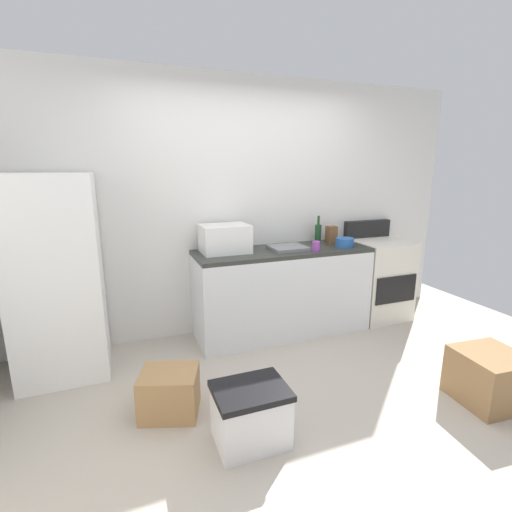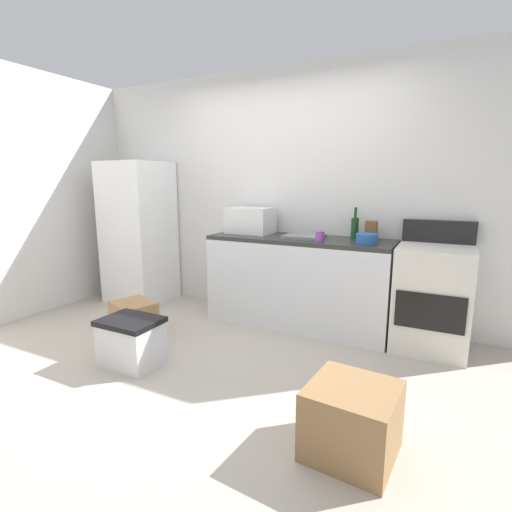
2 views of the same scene
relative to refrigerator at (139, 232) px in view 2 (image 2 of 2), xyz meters
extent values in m
plane|color=#B2A899|center=(1.75, -1.15, -0.83)|extent=(6.00, 6.00, 0.00)
cube|color=silver|center=(1.75, 0.40, 0.47)|extent=(5.00, 0.10, 2.60)
cube|color=silver|center=(-0.70, -1.15, 0.47)|extent=(0.10, 3.20, 2.60)
cube|color=silver|center=(2.05, 0.05, -0.40)|extent=(1.80, 0.60, 0.86)
cube|color=#2D302B|center=(2.05, 0.05, 0.05)|extent=(1.80, 0.60, 0.04)
cube|color=white|center=(0.00, 0.00, 0.00)|extent=(0.68, 0.66, 1.67)
cube|color=silver|center=(3.27, 0.05, -0.38)|extent=(0.60, 0.60, 0.90)
cube|color=black|center=(3.27, -0.25, -0.41)|extent=(0.52, 0.02, 0.30)
cube|color=black|center=(3.27, 0.31, 0.17)|extent=(0.60, 0.08, 0.20)
cube|color=white|center=(1.46, 0.13, 0.20)|extent=(0.46, 0.34, 0.27)
cube|color=slate|center=(2.10, 0.04, 0.08)|extent=(0.36, 0.32, 0.03)
cylinder|color=#193F1E|center=(2.55, 0.21, 0.17)|extent=(0.07, 0.07, 0.20)
cylinder|color=#193F1E|center=(2.55, 0.21, 0.32)|extent=(0.03, 0.03, 0.10)
cylinder|color=purple|center=(2.32, -0.15, 0.12)|extent=(0.08, 0.08, 0.10)
cube|color=brown|center=(2.70, 0.19, 0.16)|extent=(0.10, 0.10, 0.18)
cylinder|color=#2659A5|center=(2.71, -0.06, 0.11)|extent=(0.19, 0.19, 0.09)
cube|color=olive|center=(2.98, -1.60, -0.64)|extent=(0.48, 0.48, 0.38)
cube|color=#A37A4C|center=(0.74, -0.90, -0.68)|extent=(0.48, 0.44, 0.32)
cube|color=silver|center=(1.18, -1.37, -0.66)|extent=(0.44, 0.34, 0.34)
cube|color=black|center=(1.18, -1.37, -0.47)|extent=(0.46, 0.36, 0.04)
camera|label=1|loc=(0.49, -3.28, 0.87)|focal=25.91mm
camera|label=2|loc=(3.35, -3.46, 0.60)|focal=26.87mm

